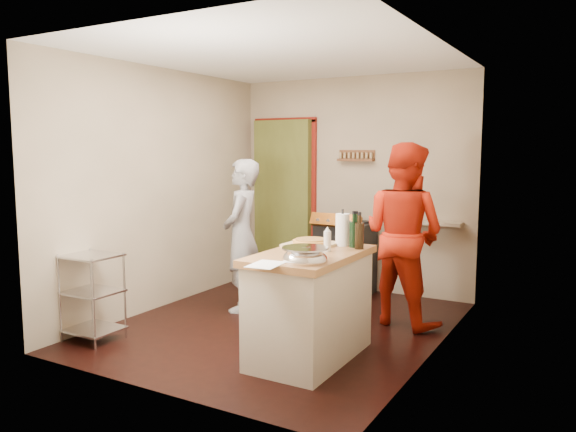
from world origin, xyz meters
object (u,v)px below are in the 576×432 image
at_px(wire_shelving, 92,293).
at_px(person_stripe, 242,236).
at_px(island, 311,302).
at_px(person_red, 403,234).
at_px(stove, 345,257).

height_order(wire_shelving, person_stripe, person_stripe).
xyz_separation_m(island, person_red, (0.35, 1.30, 0.42)).
xyz_separation_m(island, person_stripe, (-1.29, 0.88, 0.34)).
bearing_deg(island, stove, 106.34).
distance_m(island, person_stripe, 1.60).
relative_size(island, person_stripe, 0.83).
relative_size(wire_shelving, person_stripe, 0.49).
relative_size(island, person_red, 0.75).
relative_size(stove, wire_shelving, 1.26).
xyz_separation_m(stove, person_stripe, (-0.69, -1.15, 0.36)).
relative_size(stove, person_stripe, 0.62).
xyz_separation_m(wire_shelving, person_red, (2.28, 1.88, 0.46)).
height_order(stove, person_red, person_red).
height_order(stove, person_stripe, person_stripe).
relative_size(wire_shelving, person_red, 0.45).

